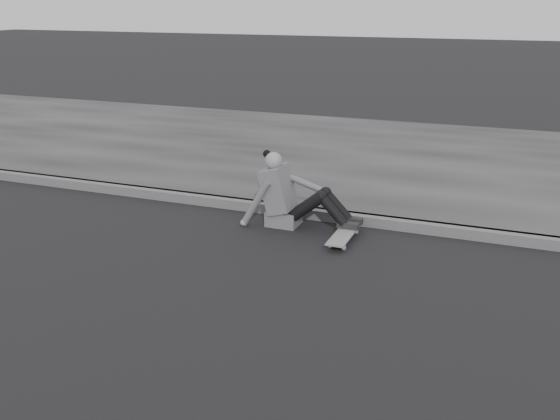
# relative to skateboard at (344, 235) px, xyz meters

# --- Properties ---
(ground) EXTENTS (80.00, 80.00, 0.00)m
(ground) POSITION_rel_skateboard_xyz_m (-0.22, -1.99, -0.07)
(ground) COLOR black
(ground) RESTS_ON ground
(curb) EXTENTS (24.00, 0.16, 0.12)m
(curb) POSITION_rel_skateboard_xyz_m (-0.22, 0.59, -0.01)
(curb) COLOR #555555
(curb) RESTS_ON ground
(sidewalk) EXTENTS (24.00, 6.00, 0.12)m
(sidewalk) POSITION_rel_skateboard_xyz_m (-0.22, 3.61, -0.01)
(sidewalk) COLOR #323232
(sidewalk) RESTS_ON ground
(skateboard) EXTENTS (0.20, 0.78, 0.09)m
(skateboard) POSITION_rel_skateboard_xyz_m (0.00, 0.00, 0.00)
(skateboard) COLOR #A6A6A1
(skateboard) RESTS_ON ground
(seated_woman) EXTENTS (1.38, 0.46, 0.88)m
(seated_woman) POSITION_rel_skateboard_xyz_m (-0.73, 0.25, 0.29)
(seated_woman) COLOR #595A5C
(seated_woman) RESTS_ON ground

